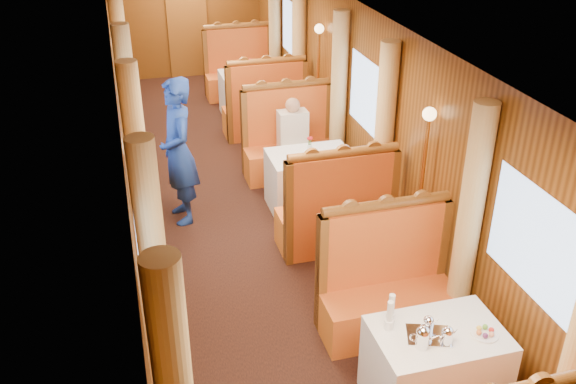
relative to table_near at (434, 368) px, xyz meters
name	(u,v)px	position (x,y,z in m)	size (l,w,h in m)	color
floor	(254,214)	(-0.75, 3.50, -0.38)	(3.00, 12.00, 0.01)	black
ceiling	(248,18)	(-0.75, 3.50, 2.12)	(3.00, 12.00, 0.01)	silver
wall_far	(187,15)	(-0.75, 9.50, 0.88)	(3.00, 2.50, 0.01)	brown
wall_left	(123,137)	(-2.25, 3.50, 0.88)	(12.00, 2.50, 0.01)	brown
wall_right	(368,112)	(0.75, 3.50, 0.88)	(12.00, 2.50, 0.01)	brown
doorway_far	(188,27)	(-0.75, 9.47, 0.62)	(0.80, 0.04, 2.00)	brown
table_near	(434,368)	(0.00, 0.00, 0.00)	(1.05, 0.72, 0.75)	white
banquette_near_aft	(386,291)	(0.00, 1.01, 0.05)	(1.30, 0.55, 1.34)	#BC3414
table_mid	(310,181)	(0.00, 3.50, 0.00)	(1.05, 0.72, 0.75)	white
banquette_mid_fwd	(336,216)	(0.00, 2.49, 0.05)	(1.30, 0.55, 1.34)	#BC3414
banquette_mid_aft	(289,147)	(0.00, 4.51, 0.05)	(1.30, 0.55, 1.34)	#BC3414
table_far	(252,93)	(0.00, 7.00, 0.00)	(1.05, 0.72, 0.75)	white
banquette_far_fwd	(265,111)	(0.00, 5.99, 0.05)	(1.30, 0.55, 1.34)	#BC3414
banquette_far_aft	(240,74)	(0.00, 8.01, 0.05)	(1.30, 0.55, 1.34)	#BC3414
tea_tray	(428,336)	(-0.11, -0.02, 0.38)	(0.34, 0.26, 0.01)	silver
teapot_left	(422,340)	(-0.22, -0.12, 0.45)	(0.18, 0.14, 0.15)	silver
teapot_right	(447,338)	(-0.02, -0.14, 0.44)	(0.16, 0.12, 0.13)	silver
teapot_back	(428,327)	(-0.10, 0.02, 0.43)	(0.15, 0.11, 0.12)	silver
fruit_plate	(485,333)	(0.33, -0.12, 0.39)	(0.22, 0.22, 0.05)	white
cup_inboard	(389,318)	(-0.38, 0.15, 0.48)	(0.08, 0.08, 0.26)	white
cup_outboard	(391,311)	(-0.33, 0.23, 0.48)	(0.08, 0.08, 0.26)	white
rose_vase_mid	(310,142)	(-0.01, 3.49, 0.55)	(0.06, 0.06, 0.36)	silver
rose_vase_far	(251,63)	(0.00, 7.01, 0.55)	(0.06, 0.06, 0.36)	silver
window_left_near	(145,309)	(-2.24, 0.00, 1.07)	(1.20, 0.90, 0.01)	#89ADDB
curtain_left_near_b	(155,274)	(-2.13, 0.78, 0.80)	(0.22, 0.22, 2.35)	tan
window_right_near	(536,245)	(0.74, 0.00, 1.07)	(1.20, 0.90, 0.01)	#89ADDB
curtain_right_near_b	(468,227)	(0.63, 0.78, 0.80)	(0.22, 0.22, 2.35)	tan
window_left_mid	(122,120)	(-2.24, 3.50, 1.07)	(1.20, 0.90, 0.01)	#89ADDB
curtain_left_mid_a	(139,170)	(-2.13, 2.72, 0.80)	(0.22, 0.22, 2.35)	tan
curtain_left_mid_b	(131,118)	(-2.13, 4.28, 0.80)	(0.22, 0.22, 2.35)	tan
window_right_mid	(368,97)	(0.74, 3.50, 1.07)	(1.20, 0.90, 0.01)	#89ADDB
curtain_right_mid_a	(383,142)	(0.63, 2.72, 0.80)	(0.22, 0.22, 2.35)	tan
curtain_right_mid_b	(338,98)	(0.63, 4.28, 0.80)	(0.22, 0.22, 2.35)	tan
window_left_far	(113,42)	(-2.24, 7.00, 1.07)	(1.20, 0.90, 0.01)	#89ADDB
curtain_left_far_a	(124,72)	(-2.13, 6.22, 0.80)	(0.22, 0.22, 2.35)	tan
curtain_left_far_b	(120,45)	(-2.13, 7.78, 0.80)	(0.22, 0.22, 2.35)	tan
window_right_far	(292,29)	(0.74, 7.00, 1.07)	(1.20, 0.90, 0.01)	#89ADDB
curtain_right_far_a	(299,58)	(0.63, 6.22, 0.80)	(0.22, 0.22, 2.35)	tan
curtain_right_far_b	(275,35)	(0.63, 7.78, 0.80)	(0.22, 0.22, 2.35)	tan
sconce_left_fore	(141,195)	(-2.15, 1.75, 1.01)	(0.14, 0.14, 1.95)	#BF8C3F
sconce_right_fore	(424,160)	(0.65, 1.75, 1.01)	(0.14, 0.14, 1.95)	#BF8C3F
sconce_left_aft	(124,78)	(-2.15, 5.25, 1.01)	(0.14, 0.14, 1.95)	#BF8C3F
sconce_right_aft	(318,62)	(0.65, 5.25, 1.01)	(0.14, 0.14, 1.95)	#BF8C3F
steward	(178,152)	(-1.63, 3.64, 0.55)	(0.67, 0.44, 1.84)	navy
passenger	(293,131)	(0.00, 4.30, 0.37)	(0.40, 0.44, 0.76)	beige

